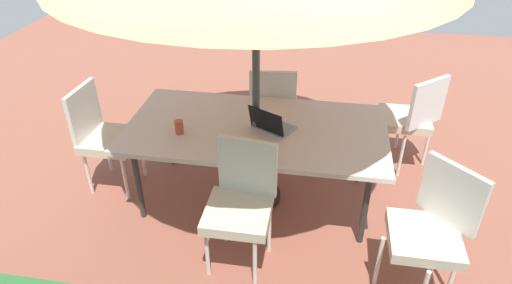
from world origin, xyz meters
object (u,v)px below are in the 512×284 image
(chair_east, at_px, (103,133))
(chair_northwest, at_px, (432,227))
(dining_table, at_px, (256,131))
(laptop, at_px, (271,125))
(chair_southwest, at_px, (411,116))
(cup, at_px, (179,127))
(chair_north, at_px, (241,201))
(chair_south, at_px, (273,106))

(chair_east, height_order, chair_northwest, same)
(dining_table, bearing_deg, chair_northwest, 149.37)
(dining_table, relative_size, chair_northwest, 2.18)
(laptop, bearing_deg, chair_southwest, -119.28)
(chair_east, xyz_separation_m, chair_southwest, (-2.73, -0.77, 0.00))
(cup, bearing_deg, chair_northwest, 163.15)
(dining_table, xyz_separation_m, laptop, (-0.13, 0.03, 0.09))
(dining_table, height_order, chair_southwest, chair_southwest)
(chair_northwest, relative_size, laptop, 2.46)
(chair_southwest, bearing_deg, dining_table, -12.31)
(cup, bearing_deg, chair_north, 139.09)
(chair_east, height_order, chair_southwest, same)
(chair_north, height_order, laptop, chair_north)
(chair_south, relative_size, cup, 8.76)
(chair_south, height_order, laptop, chair_south)
(chair_northwest, height_order, chair_south, same)
(dining_table, distance_m, laptop, 0.16)
(dining_table, distance_m, chair_north, 0.74)
(chair_south, xyz_separation_m, cup, (0.63, 0.96, 0.25))
(chair_northwest, bearing_deg, dining_table, -166.35)
(chair_north, height_order, chair_northwest, same)
(cup, bearing_deg, chair_south, -123.32)
(chair_north, bearing_deg, chair_southwest, 55.97)
(chair_north, distance_m, chair_southwest, 2.00)
(chair_east, bearing_deg, laptop, -87.50)
(dining_table, bearing_deg, chair_southwest, -150.75)
(chair_south, height_order, cup, chair_south)
(laptop, bearing_deg, cup, 41.43)
(dining_table, bearing_deg, chair_east, 0.44)
(laptop, xyz_separation_m, cup, (0.72, 0.17, 0.01))
(dining_table, relative_size, chair_north, 2.18)
(dining_table, height_order, chair_south, chair_south)
(chair_east, relative_size, laptop, 2.46)
(chair_east, xyz_separation_m, chair_south, (-1.41, -0.77, 0.00))
(chair_north, xyz_separation_m, chair_northwest, (-1.29, 0.05, 0.00))
(chair_north, relative_size, cup, 8.76)
(dining_table, xyz_separation_m, chair_north, (-0.01, 0.72, -0.15))
(dining_table, height_order, chair_north, chair_north)
(chair_north, bearing_deg, cup, 147.35)
(chair_northwest, bearing_deg, chair_east, -151.62)
(chair_northwest, distance_m, chair_south, 1.99)
(chair_northwest, xyz_separation_m, laptop, (1.18, -0.74, 0.24))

